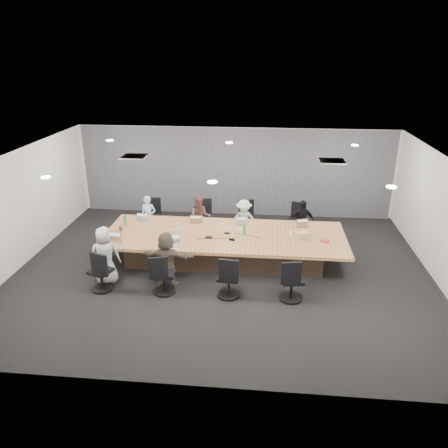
# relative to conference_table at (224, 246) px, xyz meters

# --- Properties ---
(floor) EXTENTS (10.00, 8.00, 0.00)m
(floor) POSITION_rel_conference_table_xyz_m (0.00, -0.50, -0.40)
(floor) COLOR black
(floor) RESTS_ON ground
(ceiling) EXTENTS (10.00, 8.00, 0.00)m
(ceiling) POSITION_rel_conference_table_xyz_m (0.00, -0.50, 2.40)
(ceiling) COLOR white
(ceiling) RESTS_ON wall_back
(wall_back) EXTENTS (10.00, 0.00, 2.80)m
(wall_back) POSITION_rel_conference_table_xyz_m (0.00, 3.50, 1.00)
(wall_back) COLOR beige
(wall_back) RESTS_ON ground
(wall_front) EXTENTS (10.00, 0.00, 2.80)m
(wall_front) POSITION_rel_conference_table_xyz_m (0.00, -4.50, 1.00)
(wall_front) COLOR beige
(wall_front) RESTS_ON ground
(wall_left) EXTENTS (0.00, 8.00, 2.80)m
(wall_left) POSITION_rel_conference_table_xyz_m (-5.00, -0.50, 1.00)
(wall_left) COLOR beige
(wall_left) RESTS_ON ground
(wall_right) EXTENTS (0.00, 8.00, 2.80)m
(wall_right) POSITION_rel_conference_table_xyz_m (5.00, -0.50, 1.00)
(wall_right) COLOR beige
(wall_right) RESTS_ON ground
(curtain) EXTENTS (9.80, 0.04, 2.80)m
(curtain) POSITION_rel_conference_table_xyz_m (0.00, 3.42, 1.00)
(curtain) COLOR slate
(curtain) RESTS_ON ground
(conference_table) EXTENTS (6.00, 2.20, 0.74)m
(conference_table) POSITION_rel_conference_table_xyz_m (0.00, 0.00, 0.00)
(conference_table) COLOR #443227
(conference_table) RESTS_ON ground
(chair_0) EXTENTS (0.57, 0.57, 0.76)m
(chair_0) POSITION_rel_conference_table_xyz_m (-2.30, 1.70, -0.02)
(chair_0) COLOR black
(chair_0) RESTS_ON ground
(chair_1) EXTENTS (0.62, 0.62, 0.80)m
(chair_1) POSITION_rel_conference_table_xyz_m (-0.81, 1.70, -0.00)
(chair_1) COLOR black
(chair_1) RESTS_ON ground
(chair_2) EXTENTS (0.63, 0.63, 0.81)m
(chair_2) POSITION_rel_conference_table_xyz_m (0.41, 1.70, 0.01)
(chair_2) COLOR black
(chair_2) RESTS_ON ground
(chair_3) EXTENTS (0.63, 0.63, 0.78)m
(chair_3) POSITION_rel_conference_table_xyz_m (2.00, 1.70, -0.01)
(chair_3) COLOR black
(chair_3) RESTS_ON ground
(chair_4) EXTENTS (0.66, 0.66, 0.77)m
(chair_4) POSITION_rel_conference_table_xyz_m (-2.59, -1.70, -0.02)
(chair_4) COLOR black
(chair_4) RESTS_ON ground
(chair_5) EXTENTS (0.62, 0.62, 0.75)m
(chair_5) POSITION_rel_conference_table_xyz_m (-1.17, -1.70, -0.03)
(chair_5) COLOR black
(chair_5) RESTS_ON ground
(chair_6) EXTENTS (0.58, 0.58, 0.79)m
(chair_6) POSITION_rel_conference_table_xyz_m (0.26, -1.70, -0.01)
(chair_6) COLOR black
(chair_6) RESTS_ON ground
(chair_7) EXTENTS (0.63, 0.63, 0.80)m
(chair_7) POSITION_rel_conference_table_xyz_m (1.61, -1.70, -0.00)
(chair_7) COLOR black
(chair_7) RESTS_ON ground
(person_0) EXTENTS (0.45, 0.30, 1.20)m
(person_0) POSITION_rel_conference_table_xyz_m (-2.30, 1.35, 0.20)
(person_0) COLOR #A9CAEE
(person_0) RESTS_ON ground
(laptop_0) EXTENTS (0.32, 0.25, 0.02)m
(laptop_0) POSITION_rel_conference_table_xyz_m (-2.30, 0.80, 0.35)
(laptop_0) COLOR #B2B2B7
(laptop_0) RESTS_ON conference_table
(person_1) EXTENTS (0.66, 0.55, 1.25)m
(person_1) POSITION_rel_conference_table_xyz_m (-0.81, 1.35, 0.22)
(person_1) COLOR brown
(person_1) RESTS_ON ground
(laptop_1) EXTENTS (0.32, 0.23, 0.02)m
(laptop_1) POSITION_rel_conference_table_xyz_m (-0.81, 0.80, 0.35)
(laptop_1) COLOR #8C6647
(laptop_1) RESTS_ON conference_table
(person_2) EXTENTS (0.82, 0.53, 1.19)m
(person_2) POSITION_rel_conference_table_xyz_m (0.41, 1.35, 0.20)
(person_2) COLOR #B5CEB3
(person_2) RESTS_ON ground
(laptop_2) EXTENTS (0.32, 0.24, 0.02)m
(laptop_2) POSITION_rel_conference_table_xyz_m (0.41, 0.80, 0.35)
(laptop_2) COLOR #B2B2B7
(laptop_2) RESTS_ON conference_table
(person_3) EXTENTS (0.76, 0.40, 1.24)m
(person_3) POSITION_rel_conference_table_xyz_m (2.00, 1.35, 0.22)
(person_3) COLOR black
(person_3) RESTS_ON ground
(laptop_3) EXTENTS (0.33, 0.26, 0.02)m
(laptop_3) POSITION_rel_conference_table_xyz_m (2.00, 0.80, 0.35)
(laptop_3) COLOR #8C6647
(laptop_3) RESTS_ON conference_table
(person_4) EXTENTS (0.75, 0.57, 1.36)m
(person_4) POSITION_rel_conference_table_xyz_m (-2.59, -1.35, 0.28)
(person_4) COLOR #A3A8A2
(person_4) RESTS_ON ground
(laptop_4) EXTENTS (0.37, 0.27, 0.02)m
(laptop_4) POSITION_rel_conference_table_xyz_m (-2.59, -0.80, 0.35)
(laptop_4) COLOR #8C6647
(laptop_4) RESTS_ON conference_table
(person_5) EXTENTS (1.23, 0.45, 1.31)m
(person_5) POSITION_rel_conference_table_xyz_m (-1.17, -1.35, 0.25)
(person_5) COLOR brown
(person_5) RESTS_ON ground
(laptop_5) EXTENTS (0.32, 0.23, 0.02)m
(laptop_5) POSITION_rel_conference_table_xyz_m (-1.17, -0.80, 0.35)
(laptop_5) COLOR #B2B2B7
(laptop_5) RESTS_ON conference_table
(bottle_green_left) EXTENTS (0.08, 0.08, 0.26)m
(bottle_green_left) POSITION_rel_conference_table_xyz_m (-2.65, 0.36, 0.47)
(bottle_green_left) COLOR #2F754B
(bottle_green_left) RESTS_ON conference_table
(bottle_green_right) EXTENTS (0.09, 0.09, 0.27)m
(bottle_green_right) POSITION_rel_conference_table_xyz_m (0.50, -0.01, 0.47)
(bottle_green_right) COLOR #2F754B
(bottle_green_right) RESTS_ON conference_table
(bottle_clear) EXTENTS (0.08, 0.08, 0.21)m
(bottle_clear) POSITION_rel_conference_table_xyz_m (-1.19, 0.08, 0.44)
(bottle_clear) COLOR silver
(bottle_clear) RESTS_ON conference_table
(cup_white_far) EXTENTS (0.09, 0.09, 0.09)m
(cup_white_far) POSITION_rel_conference_table_xyz_m (-0.07, 0.46, 0.39)
(cup_white_far) COLOR white
(cup_white_far) RESTS_ON conference_table
(cup_white_near) EXTENTS (0.10, 0.10, 0.10)m
(cup_white_near) POSITION_rel_conference_table_xyz_m (1.64, 0.08, 0.39)
(cup_white_near) COLOR white
(cup_white_near) RESTS_ON conference_table
(mug_brown) EXTENTS (0.12, 0.12, 0.11)m
(mug_brown) POSITION_rel_conference_table_xyz_m (-2.65, -0.02, 0.39)
(mug_brown) COLOR brown
(mug_brown) RESTS_ON conference_table
(mic_left) EXTENTS (0.17, 0.13, 0.03)m
(mic_left) POSITION_rel_conference_table_xyz_m (-0.35, -0.27, 0.35)
(mic_left) COLOR black
(mic_left) RESTS_ON conference_table
(mic_right) EXTENTS (0.16, 0.13, 0.03)m
(mic_right) POSITION_rel_conference_table_xyz_m (0.07, 0.03, 0.35)
(mic_right) COLOR black
(mic_right) RESTS_ON conference_table
(stapler) EXTENTS (0.15, 0.06, 0.05)m
(stapler) POSITION_rel_conference_table_xyz_m (0.22, -0.38, 0.37)
(stapler) COLOR black
(stapler) RESTS_ON conference_table
(canvas_bag) EXTENTS (0.32, 0.25, 0.15)m
(canvas_bag) POSITION_rel_conference_table_xyz_m (1.93, -0.06, 0.41)
(canvas_bag) COLOR tan
(canvas_bag) RESTS_ON conference_table
(snack_packet) EXTENTS (0.20, 0.18, 0.04)m
(snack_packet) POSITION_rel_conference_table_xyz_m (2.45, -0.24, 0.36)
(snack_packet) COLOR red
(snack_packet) RESTS_ON conference_table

